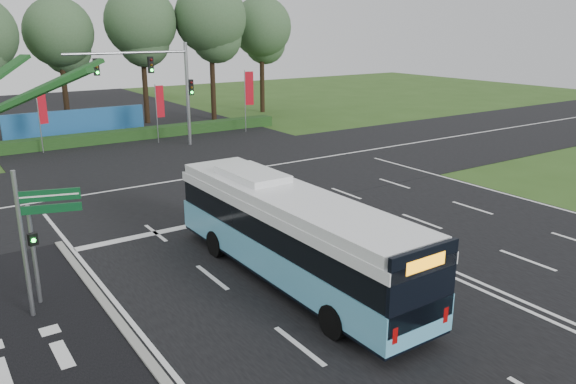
# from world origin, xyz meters

# --- Properties ---
(ground) EXTENTS (120.00, 120.00, 0.00)m
(ground) POSITION_xyz_m (0.00, 0.00, 0.00)
(ground) COLOR #2F4F1A
(ground) RESTS_ON ground
(road_main) EXTENTS (20.00, 120.00, 0.04)m
(road_main) POSITION_xyz_m (0.00, 0.00, 0.02)
(road_main) COLOR black
(road_main) RESTS_ON ground
(road_cross) EXTENTS (120.00, 14.00, 0.05)m
(road_cross) POSITION_xyz_m (0.00, 12.00, 0.03)
(road_cross) COLOR black
(road_cross) RESTS_ON ground
(kerb_strip) EXTENTS (0.25, 18.00, 0.12)m
(kerb_strip) POSITION_xyz_m (-10.10, -3.00, 0.06)
(kerb_strip) COLOR gray
(kerb_strip) RESTS_ON ground
(city_bus) EXTENTS (2.48, 11.25, 3.22)m
(city_bus) POSITION_xyz_m (-4.52, -1.58, 1.62)
(city_bus) COLOR #5BB0D4
(city_bus) RESTS_ON ground
(pedestrian_signal) EXTENTS (0.28, 0.40, 3.11)m
(pedestrian_signal) POSITION_xyz_m (-11.66, 1.26, 1.70)
(pedestrian_signal) COLOR gray
(pedestrian_signal) RESTS_ON ground
(street_sign) EXTENTS (1.63, 0.58, 4.34)m
(street_sign) POSITION_xyz_m (-11.67, 0.47, 2.71)
(street_sign) COLOR gray
(street_sign) RESTS_ON ground
(banner_flag_left) EXTENTS (0.61, 0.24, 4.32)m
(banner_flag_left) POSITION_xyz_m (-6.92, 23.45, 2.83)
(banner_flag_left) COLOR gray
(banner_flag_left) RESTS_ON ground
(banner_flag_mid) EXTENTS (0.61, 0.07, 4.15)m
(banner_flag_mid) POSITION_xyz_m (0.60, 22.29, 2.72)
(banner_flag_mid) COLOR gray
(banner_flag_mid) RESTS_ON ground
(banner_flag_right) EXTENTS (0.68, 0.28, 4.79)m
(banner_flag_right) POSITION_xyz_m (7.97, 22.55, 3.12)
(banner_flag_right) COLOR gray
(banner_flag_right) RESTS_ON ground
(traffic_light_gantry) EXTENTS (8.41, 0.28, 7.00)m
(traffic_light_gantry) POSITION_xyz_m (0.21, 20.50, 4.66)
(traffic_light_gantry) COLOR gray
(traffic_light_gantry) RESTS_ON ground
(hedge) EXTENTS (22.00, 1.20, 0.80)m
(hedge) POSITION_xyz_m (0.00, 24.50, 0.40)
(hedge) COLOR #183C15
(hedge) RESTS_ON ground
(blue_hoarding) EXTENTS (10.00, 0.30, 2.20)m
(blue_hoarding) POSITION_xyz_m (-4.00, 27.00, 1.10)
(blue_hoarding) COLOR #1A528D
(blue_hoarding) RESTS_ON ground
(eucalyptus_row) EXTENTS (42.00, 8.15, 11.76)m
(eucalyptus_row) POSITION_xyz_m (-3.65, 30.54, 8.22)
(eucalyptus_row) COLOR black
(eucalyptus_row) RESTS_ON ground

